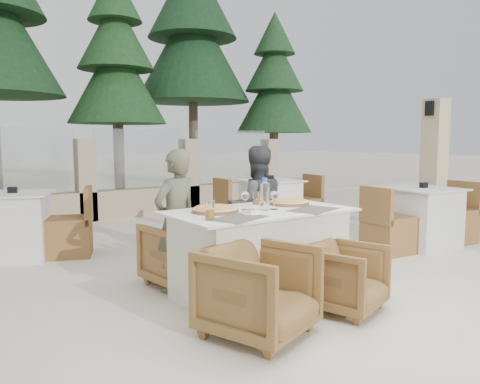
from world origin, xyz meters
TOP-DOWN VIEW (x-y plane):
  - ground at (0.00, 0.00)m, footprint 80.00×80.00m
  - sand_patch at (0.00, 14.00)m, footprint 30.00×16.00m
  - perimeter_wall_far at (0.00, 4.80)m, footprint 10.00×0.34m
  - lantern_pillar at (4.20, 1.00)m, footprint 0.34×0.34m
  - pine_centre at (1.50, 7.20)m, footprint 2.20×2.20m
  - pine_mid_right at (3.80, 7.80)m, footprint 2.99×2.99m
  - pine_far_right at (5.50, 6.50)m, footprint 1.98×1.98m
  - dining_table at (0.06, 0.01)m, footprint 1.60×0.90m
  - placemat_near_left at (-0.34, -0.24)m, footprint 0.53×0.44m
  - placemat_near_right at (0.45, -0.25)m, footprint 0.52×0.43m
  - pizza_left at (-0.33, 0.12)m, footprint 0.41×0.41m
  - pizza_right at (0.49, 0.12)m, footprint 0.49×0.49m
  - water_bottle at (0.10, -0.01)m, footprint 0.10×0.10m
  - wine_glass_centre at (-0.05, 0.08)m, footprint 0.10×0.10m
  - wine_glass_near at (0.18, -0.04)m, footprint 0.08×0.08m
  - beer_glass_left at (-0.56, -0.17)m, footprint 0.08×0.08m
  - beer_glass_right at (0.24, 0.30)m, footprint 0.08×0.08m
  - olive_dish at (-0.14, -0.14)m, footprint 0.13×0.13m
  - armchair_far_left at (-0.33, 0.69)m, footprint 0.73×0.75m
  - armchair_far_right at (0.44, 0.87)m, footprint 0.84×0.86m
  - armchair_near_left at (-0.45, -0.65)m, footprint 0.89×0.90m
  - armchair_near_right at (0.40, -0.66)m, footprint 0.74×0.75m
  - diner_left at (-0.46, 0.57)m, footprint 0.54×0.42m
  - diner_right at (0.52, 0.67)m, footprint 0.78×0.69m
  - bg_table_a at (-1.47, 2.71)m, footprint 1.83×1.38m
  - bg_table_b at (2.09, 2.40)m, footprint 1.71×0.98m
  - bg_table_c at (2.93, 0.32)m, footprint 1.71×0.97m

SIDE VIEW (x-z plane):
  - ground at x=0.00m, z-range 0.00..0.00m
  - sand_patch at x=0.00m, z-range 0.00..0.01m
  - armchair_near_right at x=0.40m, z-range 0.00..0.54m
  - armchair_far_left at x=-0.33m, z-range 0.00..0.61m
  - armchair_near_left at x=-0.45m, z-range 0.00..0.64m
  - armchair_far_right at x=0.44m, z-range 0.00..0.65m
  - dining_table at x=0.06m, z-range 0.00..0.77m
  - bg_table_a at x=-1.47m, z-range 0.00..0.77m
  - bg_table_b at x=2.09m, z-range 0.00..0.77m
  - bg_table_c at x=2.93m, z-range 0.00..0.77m
  - diner_left at x=-0.46m, z-range 0.00..1.30m
  - diner_right at x=0.52m, z-range 0.00..1.32m
  - placemat_near_left at x=-0.34m, z-range 0.77..0.77m
  - placemat_near_right at x=0.45m, z-range 0.77..0.77m
  - olive_dish at x=-0.14m, z-range 0.77..0.81m
  - pizza_right at x=0.49m, z-range 0.77..0.82m
  - pizza_left at x=-0.33m, z-range 0.77..0.82m
  - perimeter_wall_far at x=0.00m, z-range 0.00..1.60m
  - beer_glass_right at x=0.24m, z-range 0.77..0.89m
  - beer_glass_left at x=-0.56m, z-range 0.77..0.92m
  - wine_glass_centre at x=-0.05m, z-range 0.77..0.95m
  - wine_glass_near at x=0.18m, z-range 0.77..0.95m
  - water_bottle at x=0.10m, z-range 0.77..1.05m
  - lantern_pillar at x=4.20m, z-range 0.00..2.00m
  - pine_far_right at x=5.50m, z-range 0.00..4.50m
  - pine_centre at x=1.50m, z-range 0.00..5.00m
  - pine_mid_right at x=3.80m, z-range 0.00..6.80m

